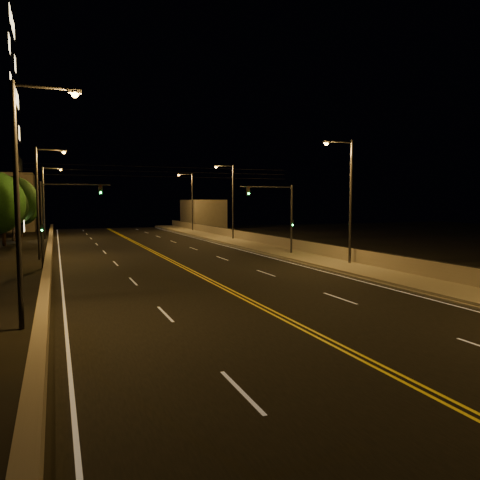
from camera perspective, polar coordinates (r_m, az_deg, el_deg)
name	(u,v)px	position (r m, az deg, el deg)	size (l,w,h in m)	color
ground	(419,388)	(13.86, 21.02, -16.49)	(160.00, 160.00, 0.00)	black
road	(201,276)	(31.14, -4.80, -4.40)	(18.00, 120.00, 0.02)	black
sidewalk	(340,266)	(35.72, 12.05, -3.08)	(3.60, 120.00, 0.30)	gray
curb	(318,268)	(34.74, 9.47, -3.39)	(0.14, 120.00, 0.15)	gray
parapet_wall	(358,256)	(36.58, 14.22, -1.92)	(0.30, 120.00, 1.00)	gray
jersey_barrier	(47,278)	(29.78, -22.49, -4.29)	(0.45, 120.00, 0.92)	gray
distant_building_right	(203,214)	(86.55, -4.56, 3.17)	(6.00, 10.00, 5.22)	gray
distant_building_left	(9,202)	(87.19, -26.37, 4.14)	(8.00, 8.00, 9.57)	gray
parapet_rail	(358,249)	(36.52, 14.24, -1.09)	(0.06, 0.06, 120.00)	black
lane_markings	(201,276)	(31.07, -4.76, -4.40)	(17.32, 116.00, 0.00)	silver
streetlight_1	(348,195)	(35.96, 13.01, 5.39)	(2.55, 0.28, 9.44)	#2D2D33
streetlight_2	(231,197)	(58.27, -1.12, 5.21)	(2.55, 0.28, 9.44)	#2D2D33
streetlight_3	(191,198)	(75.88, -6.03, 5.08)	(2.55, 0.28, 9.44)	#2D2D33
streetlight_4	(24,188)	(19.76, -24.82, 5.72)	(2.55, 0.28, 9.44)	#2D2D33
streetlight_5	(41,196)	(43.01, -23.11, 5.01)	(2.55, 0.28, 9.44)	#2D2D33
streetlight_6	(46,198)	(66.53, -22.60, 4.79)	(2.55, 0.28, 9.44)	#2D2D33
traffic_signal_right	(282,212)	(42.00, 5.15, 3.46)	(5.11, 0.31, 6.41)	#2D2D33
traffic_signal_left	(55,214)	(37.52, -21.57, 3.00)	(5.11, 0.31, 6.41)	#2D2D33
overhead_wires	(167,172)	(40.01, -8.85, 8.20)	(22.00, 0.03, 0.83)	black
tree_1	(3,206)	(57.51, -26.95, 3.71)	(5.19, 5.19, 7.04)	black
tree_2	(13,200)	(64.75, -25.98, 4.39)	(5.96, 5.96, 8.08)	black
tree_3	(21,209)	(71.53, -25.17, 3.49)	(4.64, 4.64, 6.28)	black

